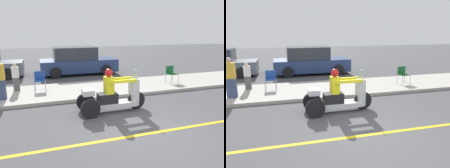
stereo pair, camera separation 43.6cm
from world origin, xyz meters
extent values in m
plane|color=#4C4C4F|center=(0.00, 0.00, 0.00)|extent=(60.00, 60.00, 0.00)
cube|color=gold|center=(-0.35, 0.00, 0.00)|extent=(24.00, 0.12, 0.01)
cube|color=#B2ADA3|center=(0.00, 4.60, 0.06)|extent=(28.00, 2.80, 0.12)
cylinder|color=black|center=(0.54, 1.86, 0.31)|extent=(0.62, 0.10, 0.62)
cylinder|color=black|center=(-1.17, 1.49, 0.31)|extent=(0.62, 0.10, 0.62)
cylinder|color=black|center=(-1.17, 2.22, 0.31)|extent=(0.62, 0.10, 0.62)
cube|color=silver|center=(-0.35, 1.86, 0.25)|extent=(1.61, 0.51, 0.16)
cube|color=black|center=(-0.51, 1.86, 0.49)|extent=(0.64, 0.40, 0.33)
cube|color=silver|center=(0.44, 1.86, 0.62)|extent=(0.24, 0.40, 0.91)
cube|color=silver|center=(0.46, 1.86, 1.23)|extent=(0.03, 0.36, 0.30)
cube|color=silver|center=(-1.15, 1.86, 0.75)|extent=(0.36, 0.40, 0.18)
cube|color=yellow|center=(-0.46, 1.86, 0.93)|extent=(0.26, 0.38, 0.55)
sphere|color=red|center=(-0.46, 1.86, 1.34)|extent=(0.26, 0.26, 0.26)
cube|color=#515156|center=(-0.33, 1.74, 0.49)|extent=(0.14, 0.14, 0.33)
cube|color=#515156|center=(-0.33, 1.98, 0.49)|extent=(0.14, 0.14, 0.33)
cube|color=yellow|center=(-0.01, 1.66, 1.07)|extent=(0.90, 0.09, 0.09)
cube|color=yellow|center=(-0.01, 2.06, 1.07)|extent=(0.90, 0.09, 0.09)
cube|color=#515156|center=(-3.56, 5.23, 0.41)|extent=(0.26, 0.19, 0.58)
cube|color=silver|center=(-3.56, 5.23, 0.93)|extent=(0.29, 0.19, 0.46)
sphere|color=beige|center=(-3.56, 5.23, 1.23)|extent=(0.16, 0.16, 0.16)
cube|color=#38476B|center=(-4.01, 4.07, 0.50)|extent=(0.37, 0.28, 0.76)
cylinder|color=#A5A8AD|center=(-2.82, 4.67, 0.34)|extent=(0.02, 0.02, 0.44)
cylinder|color=#A5A8AD|center=(-2.38, 4.66, 0.34)|extent=(0.02, 0.02, 0.44)
cylinder|color=#A5A8AD|center=(-2.81, 5.11, 0.34)|extent=(0.02, 0.02, 0.44)
cylinder|color=#A5A8AD|center=(-2.37, 5.10, 0.34)|extent=(0.02, 0.02, 0.44)
cube|color=#1E479E|center=(-2.60, 4.88, 0.57)|extent=(0.45, 0.45, 0.02)
cube|color=#1E479E|center=(-2.59, 5.10, 0.75)|extent=(0.44, 0.04, 0.38)
cylinder|color=#A5A8AD|center=(3.41, 4.07, 0.34)|extent=(0.02, 0.02, 0.44)
cylinder|color=#A5A8AD|center=(3.85, 4.10, 0.34)|extent=(0.02, 0.02, 0.44)
cylinder|color=#A5A8AD|center=(3.37, 4.51, 0.34)|extent=(0.02, 0.02, 0.44)
cylinder|color=#A5A8AD|center=(3.81, 4.54, 0.34)|extent=(0.02, 0.02, 0.44)
cube|color=#19662D|center=(3.61, 4.30, 0.57)|extent=(0.47, 0.47, 0.02)
cube|color=#19662D|center=(3.59, 4.52, 0.75)|extent=(0.44, 0.06, 0.38)
cylinder|color=black|center=(-4.27, 8.22, 0.32)|extent=(0.64, 0.22, 0.64)
cylinder|color=black|center=(-4.27, 9.96, 0.32)|extent=(0.64, 0.22, 0.64)
cube|color=navy|center=(-0.24, 8.59, 0.55)|extent=(4.56, 1.85, 0.75)
cube|color=#2D333D|center=(-0.47, 8.59, 1.30)|extent=(2.51, 1.66, 0.75)
cylinder|color=black|center=(1.25, 7.67, 0.32)|extent=(0.64, 0.22, 0.64)
cylinder|color=black|center=(1.25, 9.51, 0.32)|extent=(0.64, 0.22, 0.64)
cylinder|color=black|center=(-1.72, 7.67, 0.32)|extent=(0.64, 0.22, 0.64)
cylinder|color=black|center=(-1.72, 9.51, 0.32)|extent=(0.64, 0.22, 0.64)
camera|label=1|loc=(-2.57, -4.72, 2.70)|focal=35.00mm
camera|label=2|loc=(-2.15, -4.85, 2.70)|focal=35.00mm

